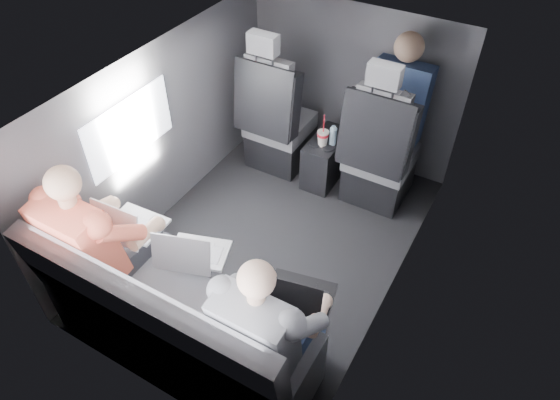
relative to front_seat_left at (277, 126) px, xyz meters
The scene contains 20 objects.
floor 1.03m from the front_seat_left, 61.81° to the right, with size 2.60×2.60×0.00m, color black.
ceiling 1.34m from the front_seat_left, 61.81° to the right, with size 2.60×2.60×0.00m, color #B2B2AD.
panel_left 0.99m from the front_seat_left, 118.19° to the right, with size 0.02×2.60×1.35m, color #56565B.
panel_right 1.61m from the front_seat_left, 31.88° to the right, with size 0.02×2.60×1.35m, color #56565B.
panel_front 0.70m from the front_seat_left, 45.65° to the left, with size 1.80×0.02×1.35m, color #56565B.
panel_back 2.20m from the front_seat_left, 78.12° to the right, with size 1.80×0.02×1.35m, color #56565B.
side_window 1.32m from the front_seat_left, 110.67° to the right, with size 0.02×0.75×0.42m, color white.
seatbelt 1.00m from the front_seat_left, 10.68° to the right, with size 0.05×0.01×0.65m, color black.
front_seat_left is the anchor object (origin of this frame).
front_seat_right 0.90m from the front_seat_left, ahead, with size 0.52×0.58×1.26m.
center_console 0.49m from the front_seat_left, ahead, with size 0.24×0.48×0.41m.
rear_bench 1.96m from the front_seat_left, 76.69° to the right, with size 1.60×0.57×0.92m.
soda_cup 0.46m from the front_seat_left, ahead, with size 0.09×0.09×0.28m.
water_bottle 0.52m from the front_seat_left, ahead, with size 0.06×0.06×0.17m.
laptop_white 1.65m from the front_seat_left, 92.34° to the right, with size 0.35×0.33×0.25m.
laptop_silver 1.69m from the front_seat_left, 76.16° to the right, with size 0.39×0.39×0.24m.
laptop_black 1.92m from the front_seat_left, 56.87° to the right, with size 0.39×0.38×0.25m.
passenger_rear_left 1.82m from the front_seat_left, 93.20° to the right, with size 0.51×0.63×1.24m.
passenger_rear_right 2.08m from the front_seat_left, 60.66° to the right, with size 0.48×0.60×1.18m.
passenger_front_right 1.01m from the front_seat_left, 15.85° to the left, with size 0.42×0.42×0.88m.
Camera 1 is at (1.30, -2.15, 2.74)m, focal length 32.00 mm.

